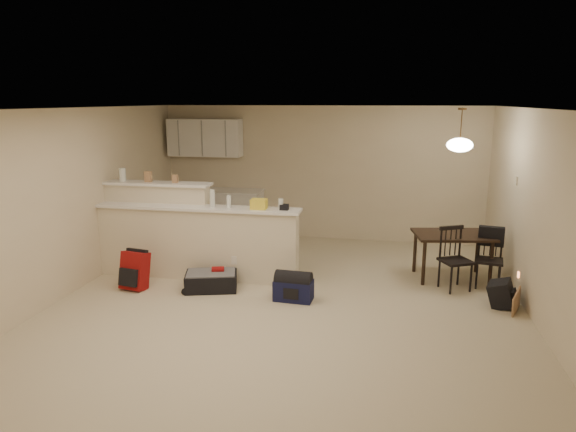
% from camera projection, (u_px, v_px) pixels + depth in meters
% --- Properties ---
extents(room, '(7.00, 7.02, 2.50)m').
position_uv_depth(room, '(285.00, 213.00, 6.28)').
color(room, beige).
rests_on(room, ground).
extents(breakfast_bar, '(3.08, 0.58, 1.39)m').
position_uv_depth(breakfast_bar, '(183.00, 236.00, 7.68)').
color(breakfast_bar, beige).
rests_on(breakfast_bar, ground).
extents(upper_cabinets, '(1.40, 0.34, 0.70)m').
position_uv_depth(upper_cabinets, '(205.00, 138.00, 9.72)').
color(upper_cabinets, white).
rests_on(upper_cabinets, room).
extents(kitchen_counter, '(1.80, 0.60, 0.90)m').
position_uv_depth(kitchen_counter, '(215.00, 214.00, 9.88)').
color(kitchen_counter, white).
rests_on(kitchen_counter, ground).
extents(thermostat, '(0.02, 0.12, 0.12)m').
position_uv_depth(thermostat, '(516.00, 181.00, 7.16)').
color(thermostat, beige).
rests_on(thermostat, room).
extents(jar, '(0.10, 0.10, 0.20)m').
position_uv_depth(jar, '(123.00, 175.00, 7.80)').
color(jar, silver).
rests_on(jar, breakfast_bar).
extents(cereal_box, '(0.10, 0.07, 0.16)m').
position_uv_depth(cereal_box, '(148.00, 177.00, 7.73)').
color(cereal_box, '#A87E57').
rests_on(cereal_box, breakfast_bar).
extents(small_box, '(0.08, 0.06, 0.12)m').
position_uv_depth(small_box, '(175.00, 179.00, 7.65)').
color(small_box, '#A87E57').
rests_on(small_box, breakfast_bar).
extents(bottle_a, '(0.07, 0.07, 0.26)m').
position_uv_depth(bottle_a, '(212.00, 198.00, 7.38)').
color(bottle_a, silver).
rests_on(bottle_a, breakfast_bar).
extents(bottle_b, '(0.06, 0.06, 0.18)m').
position_uv_depth(bottle_b, '(229.00, 202.00, 7.34)').
color(bottle_b, silver).
rests_on(bottle_b, breakfast_bar).
extents(bag_lump, '(0.22, 0.18, 0.14)m').
position_uv_depth(bag_lump, '(259.00, 204.00, 7.26)').
color(bag_lump, '#A87E57').
rests_on(bag_lump, breakfast_bar).
extents(pouch, '(0.12, 0.10, 0.08)m').
position_uv_depth(pouch, '(284.00, 207.00, 7.20)').
color(pouch, '#A87E57').
rests_on(pouch, breakfast_bar).
extents(extra_item_x, '(0.07, 0.07, 0.16)m').
position_uv_depth(extra_item_x, '(281.00, 204.00, 7.20)').
color(extra_item_x, silver).
rests_on(extra_item_x, breakfast_bar).
extents(dining_table, '(1.20, 0.90, 0.69)m').
position_uv_depth(dining_table, '(453.00, 239.00, 7.53)').
color(dining_table, black).
rests_on(dining_table, ground).
extents(pendant_lamp, '(0.36, 0.36, 0.62)m').
position_uv_depth(pendant_lamp, '(460.00, 144.00, 7.22)').
color(pendant_lamp, brown).
rests_on(pendant_lamp, room).
extents(dining_chair_near, '(0.51, 0.50, 0.88)m').
position_uv_depth(dining_chair_near, '(456.00, 259.00, 7.11)').
color(dining_chair_near, black).
rests_on(dining_chair_near, ground).
extents(dining_chair_far, '(0.42, 0.41, 0.83)m').
position_uv_depth(dining_chair_far, '(489.00, 259.00, 7.21)').
color(dining_chair_far, black).
rests_on(dining_chair_far, ground).
extents(suitcase, '(0.80, 0.63, 0.24)m').
position_uv_depth(suitcase, '(211.00, 281.00, 7.19)').
color(suitcase, black).
rests_on(suitcase, ground).
extents(red_backpack, '(0.39, 0.28, 0.53)m').
position_uv_depth(red_backpack, '(135.00, 270.00, 7.19)').
color(red_backpack, maroon).
rests_on(red_backpack, ground).
extents(navy_duffel, '(0.52, 0.31, 0.28)m').
position_uv_depth(navy_duffel, '(293.00, 290.00, 6.80)').
color(navy_duffel, '#121539').
rests_on(navy_duffel, ground).
extents(black_daypack, '(0.36, 0.43, 0.32)m').
position_uv_depth(black_daypack, '(501.00, 294.00, 6.61)').
color(black_daypack, black).
rests_on(black_daypack, ground).
extents(cardboard_sheet, '(0.17, 0.35, 0.28)m').
position_uv_depth(cardboard_sheet, '(516.00, 302.00, 6.37)').
color(cardboard_sheet, '#A87E57').
rests_on(cardboard_sheet, ground).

